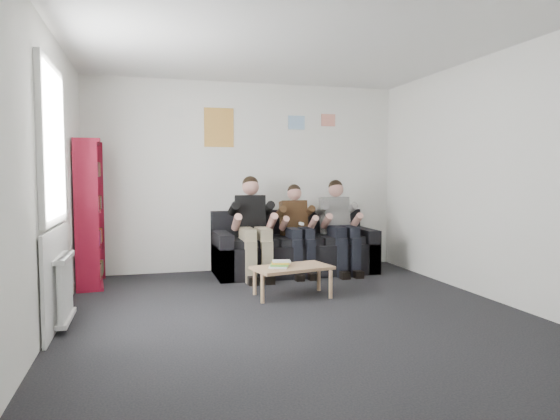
{
  "coord_description": "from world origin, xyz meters",
  "views": [
    {
      "loc": [
        -1.43,
        -4.63,
        1.37
      ],
      "look_at": [
        0.18,
        1.3,
        0.94
      ],
      "focal_mm": 32.0,
      "sensor_mm": 36.0,
      "label": 1
    }
  ],
  "objects_px": {
    "sofa": "(293,250)",
    "bookshelf": "(90,213)",
    "coffee_table": "(292,270)",
    "person_left": "(253,227)",
    "person_middle": "(298,229)",
    "person_right": "(340,226)"
  },
  "relations": [
    {
      "from": "sofa",
      "to": "bookshelf",
      "type": "bearing_deg",
      "value": -176.72
    },
    {
      "from": "bookshelf",
      "to": "coffee_table",
      "type": "distance_m",
      "value": 2.62
    },
    {
      "from": "coffee_table",
      "to": "person_left",
      "type": "xyz_separation_m",
      "value": [
        -0.2,
        1.16,
        0.37
      ]
    },
    {
      "from": "sofa",
      "to": "person_middle",
      "type": "xyz_separation_m",
      "value": [
        -0.0,
        -0.2,
        0.32
      ]
    },
    {
      "from": "bookshelf",
      "to": "person_right",
      "type": "xyz_separation_m",
      "value": [
        3.29,
        -0.05,
        -0.25
      ]
    },
    {
      "from": "sofa",
      "to": "coffee_table",
      "type": "distance_m",
      "value": 1.43
    },
    {
      "from": "person_middle",
      "to": "person_right",
      "type": "height_order",
      "value": "person_right"
    },
    {
      "from": "coffee_table",
      "to": "person_right",
      "type": "xyz_separation_m",
      "value": [
        1.05,
        1.16,
        0.35
      ]
    },
    {
      "from": "coffee_table",
      "to": "person_middle",
      "type": "bearing_deg",
      "value": 69.94
    },
    {
      "from": "bookshelf",
      "to": "person_right",
      "type": "bearing_deg",
      "value": -6.24
    },
    {
      "from": "bookshelf",
      "to": "coffee_table",
      "type": "xyz_separation_m",
      "value": [
        2.25,
        -1.21,
        -0.6
      ]
    },
    {
      "from": "bookshelf",
      "to": "person_left",
      "type": "relative_size",
      "value": 1.32
    },
    {
      "from": "sofa",
      "to": "person_left",
      "type": "xyz_separation_m",
      "value": [
        -0.62,
        -0.2,
        0.37
      ]
    },
    {
      "from": "bookshelf",
      "to": "sofa",
      "type": "bearing_deg",
      "value": -2.13
    },
    {
      "from": "bookshelf",
      "to": "person_right",
      "type": "height_order",
      "value": "bookshelf"
    },
    {
      "from": "sofa",
      "to": "person_right",
      "type": "xyz_separation_m",
      "value": [
        0.62,
        -0.2,
        0.35
      ]
    },
    {
      "from": "person_middle",
      "to": "bookshelf",
      "type": "bearing_deg",
      "value": 178.69
    },
    {
      "from": "coffee_table",
      "to": "person_right",
      "type": "height_order",
      "value": "person_right"
    },
    {
      "from": "sofa",
      "to": "person_middle",
      "type": "bearing_deg",
      "value": -90.0
    },
    {
      "from": "person_left",
      "to": "person_middle",
      "type": "bearing_deg",
      "value": 9.38
    },
    {
      "from": "sofa",
      "to": "person_right",
      "type": "relative_size",
      "value": 1.71
    },
    {
      "from": "person_middle",
      "to": "person_right",
      "type": "distance_m",
      "value": 0.62
    }
  ]
}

